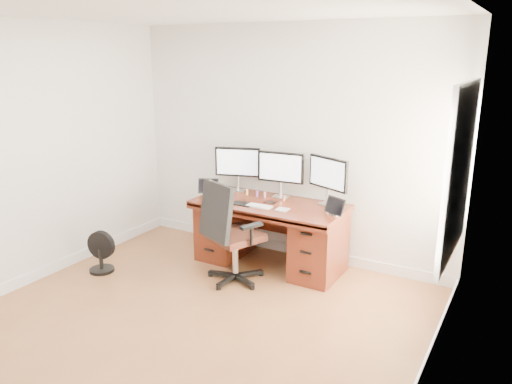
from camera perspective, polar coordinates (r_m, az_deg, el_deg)
The scene contains 19 objects.
ground at distance 4.50m, azimuth -9.92°, elevation -16.32°, with size 4.50×4.50×0.00m, color brown.
back_wall at distance 5.81m, azimuth 3.69°, elevation 5.54°, with size 4.00×0.10×2.70m, color white.
right_wall at distance 3.21m, azimuth 19.00°, elevation -3.66°, with size 0.10×4.50×2.70m.
desk at distance 5.70m, azimuth 1.66°, elevation -4.53°, with size 1.70×0.80×0.75m.
office_chair at distance 5.30m, azimuth -2.84°, elevation -6.56°, with size 0.77×0.77×1.11m.
floor_fan at distance 5.84m, azimuth -17.36°, elevation -6.61°, with size 0.33×0.27×0.47m.
monitor_left at distance 5.99m, azimuth -2.12°, elevation 3.27°, with size 0.54×0.20×0.53m.
monitor_center at distance 5.71m, azimuth 2.84°, elevation 2.65°, with size 0.55×0.16×0.53m.
monitor_right at distance 5.48m, azimuth 8.25°, elevation 1.95°, with size 0.52×0.25×0.53m.
tablet_left at distance 5.90m, azimuth -5.52°, elevation 0.53°, with size 0.25×0.17×0.19m.
tablet_right at distance 5.19m, azimuth 8.97°, elevation -1.74°, with size 0.25×0.16×0.19m.
keyboard at distance 5.42m, azimuth 0.38°, elevation -1.62°, with size 0.28×0.12×0.01m, color white.
trackpad at distance 5.33m, azimuth 3.05°, elevation -2.00°, with size 0.13×0.13×0.01m, color #B8BABF.
drawing_tablet at distance 5.52m, azimuth -1.49°, elevation -1.36°, with size 0.24×0.15×0.01m, color black.
phone at distance 5.57m, azimuth 1.53°, elevation -1.19°, with size 0.12×0.06×0.01m, color black.
figurine_yellow at distance 5.86m, azimuth -1.03°, elevation 0.03°, with size 0.03×0.03×0.07m.
figurine_purple at distance 5.79m, azimuth 0.12°, elevation -0.15°, with size 0.03×0.03×0.07m.
figurine_pink at distance 5.74m, azimuth 1.02°, elevation -0.29°, with size 0.03×0.03×0.07m.
figurine_orange at distance 5.63m, azimuth 3.23°, elevation -0.64°, with size 0.03×0.03×0.07m.
Camera 1 is at (2.51, -2.89, 2.37)m, focal length 35.00 mm.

